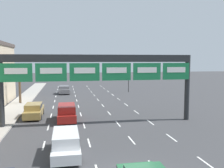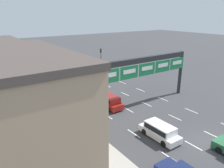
{
  "view_description": "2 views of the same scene",
  "coord_description": "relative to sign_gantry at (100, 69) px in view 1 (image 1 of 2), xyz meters",
  "views": [
    {
      "loc": [
        -3.33,
        -12.21,
        6.21
      ],
      "look_at": [
        1.48,
        13.29,
        3.69
      ],
      "focal_mm": 40.0,
      "sensor_mm": 36.0,
      "label": 1
    },
    {
      "loc": [
        -18.56,
        -9.49,
        12.26
      ],
      "look_at": [
        -1.25,
        15.41,
        2.36
      ],
      "focal_mm": 35.0,
      "sensor_mm": 36.0,
      "label": 2
    }
  ],
  "objects": [
    {
      "name": "traffic_light_near_gantry",
      "position": [
        8.69,
        22.89,
        -2.34
      ],
      "size": [
        0.3,
        0.35,
        4.21
      ],
      "color": "black",
      "rests_on": "ground_plane"
    },
    {
      "name": "tree_bare_second",
      "position": [
        -9.61,
        12.87,
        -2.51
      ],
      "size": [
        1.54,
        1.3,
        5.37
      ],
      "color": "brown",
      "rests_on": "sidewalk_left"
    },
    {
      "name": "car_grey",
      "position": [
        -3.55,
        22.63,
        -4.58
      ],
      "size": [
        1.92,
        4.21,
        1.47
      ],
      "color": "slate",
      "rests_on": "ground_plane"
    },
    {
      "name": "suv_white",
      "position": [
        -3.36,
        -7.6,
        -4.49
      ],
      "size": [
        1.8,
        4.5,
        1.57
      ],
      "color": "silver",
      "rests_on": "ground_plane"
    },
    {
      "name": "sign_gantry",
      "position": [
        0.0,
        0.0,
        0.0
      ],
      "size": [
        18.6,
        0.7,
        6.71
      ],
      "color": "#232628",
      "rests_on": "ground_plane"
    },
    {
      "name": "suv_red",
      "position": [
        -3.24,
        1.77,
        -4.43
      ],
      "size": [
        1.86,
        4.43,
        1.67
      ],
      "color": "maroon",
      "rests_on": "ground_plane"
    },
    {
      "name": "lane_dashes",
      "position": [
        -0.0,
        2.06,
        -5.36
      ],
      "size": [
        10.02,
        67.0,
        0.01
      ],
      "color": "white",
      "rests_on": "ground_plane"
    },
    {
      "name": "car_gold",
      "position": [
        -6.73,
        4.02,
        -4.55
      ],
      "size": [
        1.8,
        4.83,
        1.54
      ],
      "color": "#A88947",
      "rests_on": "ground_plane"
    }
  ]
}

